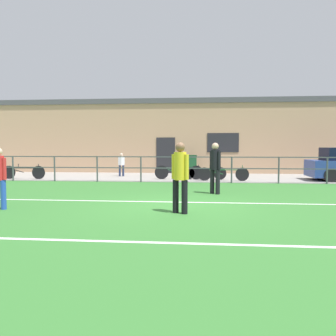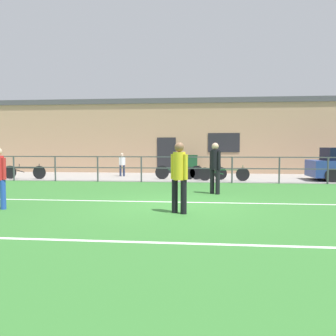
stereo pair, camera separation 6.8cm
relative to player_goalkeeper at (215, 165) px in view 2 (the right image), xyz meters
name	(u,v)px [view 2 (the right image)]	position (x,y,z in m)	size (l,w,h in m)	color
ground	(175,206)	(-1.15, -2.47, -1.00)	(60.00, 44.00, 0.04)	#33702D
field_line_touchline	(177,202)	(-1.15, -1.86, -0.98)	(36.00, 0.11, 0.00)	white
field_line_hash	(157,243)	(-1.15, -6.09, -0.98)	(36.00, 0.11, 0.00)	white
pavement_strip	(189,177)	(-1.15, 6.03, -0.97)	(48.00, 5.00, 0.02)	gray
perimeter_fence	(186,166)	(-1.15, 3.53, -0.23)	(36.07, 0.07, 1.15)	#474C51
clubhouse_facade	(191,136)	(-1.15, 9.73, 1.22)	(28.00, 2.56, 4.38)	tan
player_goalkeeper	(215,165)	(0.00, 0.00, 0.00)	(0.36, 0.37, 1.72)	black
player_striker	(179,173)	(-0.96, -3.50, -0.01)	(0.42, 0.30, 1.70)	black
spectator_child	(122,163)	(-4.65, 6.15, -0.26)	(0.32, 0.21, 1.22)	#232D4C
bicycle_parked_0	(224,174)	(0.52, 4.24, -0.64)	(2.32, 0.04, 0.71)	black
bicycle_parked_1	(204,173)	(-0.35, 4.73, -0.64)	(2.09, 0.04, 0.71)	black
bicycle_parked_2	(24,172)	(-9.00, 4.20, -0.62)	(2.13, 0.04, 0.74)	black
bicycle_parked_3	(179,172)	(-1.54, 4.73, -0.61)	(2.31, 0.04, 0.75)	black
trash_bin_0	(192,165)	(-1.05, 7.76, -0.41)	(0.65, 0.55, 1.08)	#194C28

